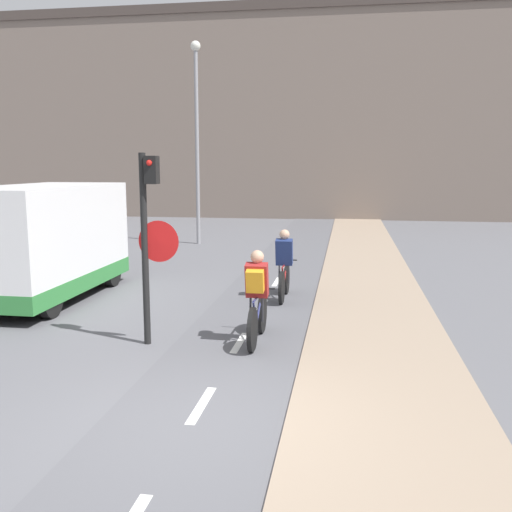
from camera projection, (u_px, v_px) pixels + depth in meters
name	position (u px, v px, depth m)	size (l,w,h in m)	color
ground_plane	(191.00, 425.00, 6.51)	(120.00, 120.00, 0.00)	#5B5B60
bike_lane	(191.00, 424.00, 6.51)	(2.13, 60.00, 0.02)	#56565B
sidewalk_strip	(394.00, 438.00, 6.15)	(2.40, 60.00, 0.05)	gray
building_row_background	(319.00, 115.00, 32.16)	(60.00, 5.20, 11.29)	slate
traffic_light_pole	(149.00, 228.00, 9.13)	(0.67, 0.25, 3.12)	black
street_lamp_far	(197.00, 123.00, 20.60)	(0.36, 0.36, 7.26)	gray
cyclist_near	(257.00, 300.00, 9.38)	(0.46, 1.76, 1.56)	black
cyclist_far	(284.00, 269.00, 12.45)	(0.46, 1.70, 1.55)	black
van	(43.00, 244.00, 12.42)	(2.07, 4.56, 2.49)	white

